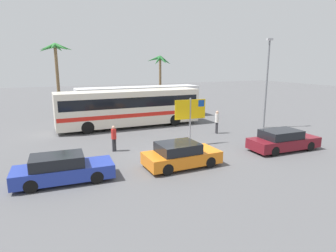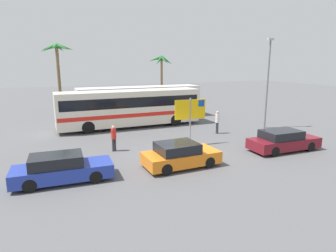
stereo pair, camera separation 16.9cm
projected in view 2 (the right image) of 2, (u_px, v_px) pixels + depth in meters
ground at (178, 158)px, 16.92m from camera, size 120.00×120.00×0.00m
bus_front_coach at (130, 107)px, 24.84m from camera, size 12.23×2.55×3.17m
bus_rear_coach at (140, 101)px, 28.74m from camera, size 12.23×2.55×3.17m
ferry_sign at (191, 111)px, 19.09m from camera, size 2.20×0.18×3.20m
car_blue at (61, 169)px, 13.37m from camera, size 4.56×1.89×1.32m
car_maroon at (283, 141)px, 18.23m from camera, size 4.63×1.92×1.32m
car_orange at (180, 155)px, 15.37m from camera, size 4.07×1.96×1.32m
pedestrian_near_sign at (217, 120)px, 22.56m from camera, size 0.32×0.32×1.81m
pedestrian_crossing_lot at (114, 136)px, 18.02m from camera, size 0.32×0.32×1.64m
lamp_post_left_side at (268, 80)px, 23.95m from camera, size 0.56×0.20×7.43m
palm_tree_seaside at (161, 66)px, 38.17m from camera, size 3.30×3.54×6.46m
palm_tree_inland at (57, 56)px, 29.72m from camera, size 3.39×3.42×7.49m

